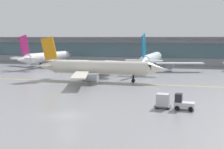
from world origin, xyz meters
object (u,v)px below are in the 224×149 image
at_px(taxiing_regional_jet, 98,68).
at_px(cargo_dolly_lead, 163,100).
at_px(gate_airplane_2, 151,59).
at_px(baggage_tug, 183,103).
at_px(gate_airplane_1, 48,57).

height_order(taxiing_regional_jet, cargo_dolly_lead, taxiing_regional_jet).
distance_m(gate_airplane_2, cargo_dolly_lead, 48.19).
bearing_deg(cargo_dolly_lead, gate_airplane_2, 104.21).
height_order(gate_airplane_2, cargo_dolly_lead, gate_airplane_2).
bearing_deg(baggage_tug, taxiing_regional_jet, 134.02).
xyz_separation_m(gate_airplane_1, gate_airplane_2, (33.61, -1.98, 0.08)).
bearing_deg(baggage_tug, gate_airplane_2, 107.17).
distance_m(gate_airplane_1, taxiing_regional_jet, 37.56).
relative_size(gate_airplane_2, taxiing_regional_jet, 1.08).
relative_size(baggage_tug, cargo_dolly_lead, 1.22).
bearing_deg(taxiing_regional_jet, gate_airplane_2, 71.96).
xyz_separation_m(gate_airplane_1, baggage_tug, (45.06, -49.47, -2.16)).
height_order(gate_airplane_1, gate_airplane_2, gate_airplane_2).
height_order(gate_airplane_2, taxiing_regional_jet, gate_airplane_2).
relative_size(gate_airplane_1, taxiing_regional_jet, 1.06).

